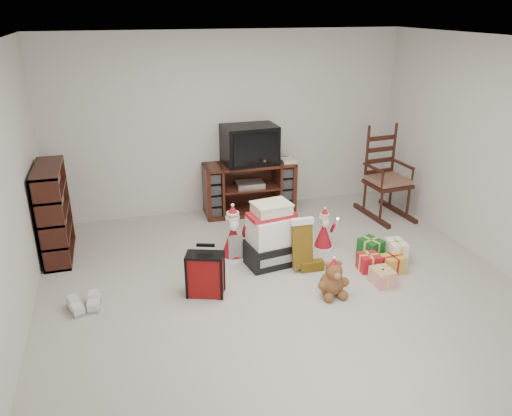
{
  "coord_description": "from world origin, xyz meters",
  "views": [
    {
      "loc": [
        -1.54,
        -4.2,
        2.79
      ],
      "look_at": [
        -0.15,
        0.6,
        0.75
      ],
      "focal_mm": 35.0,
      "sensor_mm": 36.0,
      "label": 1
    }
  ],
  "objects": [
    {
      "name": "tv_stand",
      "position": [
        0.22,
        2.24,
        0.37
      ],
      "size": [
        1.3,
        0.5,
        0.73
      ],
      "rotation": [
        0.0,
        0.0,
        -0.03
      ],
      "color": "#421D13",
      "rests_on": "floor"
    },
    {
      "name": "crt_television",
      "position": [
        0.23,
        2.26,
        1.0
      ],
      "size": [
        0.76,
        0.57,
        0.54
      ],
      "rotation": [
        0.0,
        0.0,
        0.06
      ],
      "color": "black",
      "rests_on": "tv_stand"
    },
    {
      "name": "rocking_chair",
      "position": [
        2.04,
        1.65,
        0.45
      ],
      "size": [
        0.61,
        0.92,
        1.32
      ],
      "rotation": [
        0.0,
        0.0,
        0.09
      ],
      "color": "#37140F",
      "rests_on": "floor"
    },
    {
      "name": "mrs_claus_figurine",
      "position": [
        -0.33,
        0.93,
        0.26
      ],
      "size": [
        0.33,
        0.31,
        0.67
      ],
      "color": "maroon",
      "rests_on": "floor"
    },
    {
      "name": "sneaker_pair",
      "position": [
        -2.0,
        0.29,
        0.05
      ],
      "size": [
        0.34,
        0.29,
        0.1
      ],
      "rotation": [
        0.0,
        0.0,
        0.17
      ],
      "color": "silver",
      "rests_on": "floor"
    },
    {
      "name": "gift_cluster",
      "position": [
        1.21,
        0.21,
        0.12
      ],
      "size": [
        0.68,
        0.77,
        0.23
      ],
      "color": "red",
      "rests_on": "floor"
    },
    {
      "name": "stocking",
      "position": [
        0.34,
        0.43,
        0.32
      ],
      "size": [
        0.3,
        0.14,
        0.63
      ],
      "primitive_type": null,
      "rotation": [
        0.0,
        0.0,
        -0.03
      ],
      "color": "#0D7D11",
      "rests_on": "floor"
    },
    {
      "name": "bookshelf",
      "position": [
        -2.32,
        1.58,
        0.53
      ],
      "size": [
        0.3,
        0.91,
        1.11
      ],
      "color": "#37140F",
      "rests_on": "floor"
    },
    {
      "name": "teddy_bear",
      "position": [
        0.45,
        -0.15,
        0.17
      ],
      "size": [
        0.26,
        0.23,
        0.39
      ],
      "color": "brown",
      "rests_on": "floor"
    },
    {
      "name": "room",
      "position": [
        0.0,
        0.0,
        1.25
      ],
      "size": [
        5.01,
        5.01,
        2.51
      ],
      "color": "#AEAA9F",
      "rests_on": "ground"
    },
    {
      "name": "red_suitcase",
      "position": [
        -0.8,
        0.22,
        0.24
      ],
      "size": [
        0.4,
        0.3,
        0.55
      ],
      "rotation": [
        0.0,
        0.0,
        -0.35
      ],
      "color": "maroon",
      "rests_on": "floor"
    },
    {
      "name": "gift_pile",
      "position": [
        0.05,
        0.69,
        0.32
      ],
      "size": [
        0.64,
        0.5,
        0.73
      ],
      "rotation": [
        0.0,
        0.0,
        0.15
      ],
      "color": "black",
      "rests_on": "floor"
    },
    {
      "name": "santa_figurine",
      "position": [
        0.79,
        0.87,
        0.21
      ],
      "size": [
        0.26,
        0.25,
        0.54
      ],
      "color": "maroon",
      "rests_on": "floor"
    }
  ]
}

